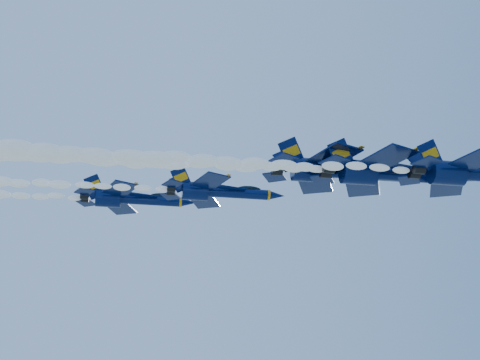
{
  "coord_description": "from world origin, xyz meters",
  "views": [
    {
      "loc": [
        -24.41,
        -75.34,
        119.11
      ],
      "look_at": [
        -11.81,
        4.78,
        153.67
      ],
      "focal_mm": 50.0,
      "sensor_mm": 36.0,
      "label": 1
    }
  ],
  "objects": [
    {
      "name": "jet_third",
      "position": [
        0.46,
        0.6,
        154.01
      ],
      "size": [
        20.05,
        16.44,
        7.45
      ],
      "color": "#05113B"
    },
    {
      "name": "jet_fourth",
      "position": [
        -13.42,
        14.65,
        155.84
      ],
      "size": [
        17.48,
        14.34,
        6.5
      ],
      "color": "#05113B"
    },
    {
      "name": "jet_fifth",
      "position": [
        -26.08,
        23.71,
        157.47
      ],
      "size": [
        18.09,
        14.84,
        6.72
      ],
      "color": "#05113B"
    },
    {
      "name": "jet_lead",
      "position": [
        13.08,
        -10.67,
        149.56
      ],
      "size": [
        18.08,
        14.83,
        6.72
      ],
      "color": "#05113B"
    },
    {
      "name": "smoke_trail_jet_third",
      "position": [
        -33.36,
        0.6,
        153.54
      ],
      "size": [
        50.5,
        2.39,
        2.15
      ],
      "primitive_type": "ellipsoid",
      "color": "white"
    },
    {
      "name": "jet_second",
      "position": [
        5.2,
        -4.4,
        151.83
      ],
      "size": [
        19.62,
        16.09,
        7.29
      ],
      "color": "#05113B"
    },
    {
      "name": "smoke_trail_jet_lead",
      "position": [
        -19.9,
        -10.67,
        149.12
      ],
      "size": [
        50.5,
        2.16,
        1.94
      ],
      "primitive_type": "ellipsoid",
      "color": "white"
    },
    {
      "name": "smoke_trail_jet_second",
      "position": [
        -28.43,
        -4.4,
        151.37
      ],
      "size": [
        50.5,
        2.34,
        2.11
      ],
      "primitive_type": "ellipsoid",
      "color": "white"
    }
  ]
}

